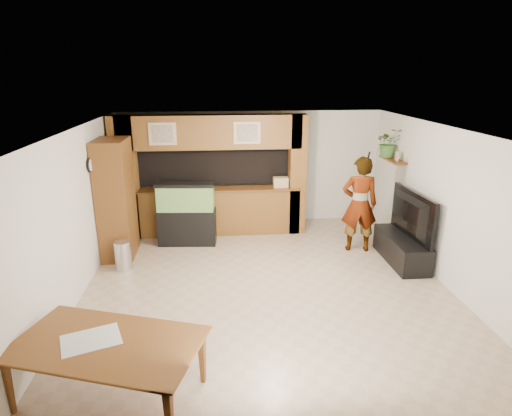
{
  "coord_description": "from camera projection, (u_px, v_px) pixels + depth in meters",
  "views": [
    {
      "loc": [
        -0.75,
        -6.49,
        3.44
      ],
      "look_at": [
        -0.11,
        0.6,
        1.17
      ],
      "focal_mm": 30.0,
      "sensor_mm": 36.0,
      "label": 1
    }
  ],
  "objects": [
    {
      "name": "television",
      "position": [
        405.0,
        215.0,
        7.86
      ],
      "size": [
        0.29,
        1.5,
        0.86
      ],
      "primitive_type": "imported",
      "rotation": [
        0.0,
        0.0,
        1.63
      ],
      "color": "black",
      "rests_on": "tv_stand"
    },
    {
      "name": "trash_can",
      "position": [
        123.0,
        256.0,
        7.72
      ],
      "size": [
        0.29,
        0.29,
        0.54
      ],
      "primitive_type": "cylinder",
      "color": "#B2B2B7",
      "rests_on": "floor"
    },
    {
      "name": "dining_table",
      "position": [
        108.0,
        372.0,
        4.61
      ],
      "size": [
        2.24,
        1.68,
        0.7
      ],
      "primitive_type": "imported",
      "rotation": [
        0.0,
        0.0,
        -0.32
      ],
      "color": "brown",
      "rests_on": "floor"
    },
    {
      "name": "potted_plant",
      "position": [
        389.0,
        143.0,
        8.94
      ],
      "size": [
        0.55,
        0.47,
        0.61
      ],
      "primitive_type": "imported",
      "rotation": [
        0.0,
        0.0,
        -0.0
      ],
      "color": "#3C6E2C",
      "rests_on": "wall_shelf"
    },
    {
      "name": "ceiling",
      "position": [
        267.0,
        130.0,
        6.47
      ],
      "size": [
        6.5,
        6.5,
        0.0
      ],
      "primitive_type": "plane",
      "color": "white",
      "rests_on": "wall_back"
    },
    {
      "name": "wall_left",
      "position": [
        74.0,
        217.0,
        6.61
      ],
      "size": [
        0.0,
        6.5,
        6.5
      ],
      "primitive_type": "plane",
      "rotation": [
        1.57,
        0.0,
        1.57
      ],
      "color": "silver",
      "rests_on": "floor"
    },
    {
      "name": "partition",
      "position": [
        209.0,
        174.0,
        9.29
      ],
      "size": [
        4.2,
        0.99,
        2.6
      ],
      "color": "brown",
      "rests_on": "floor"
    },
    {
      "name": "newspaper_a",
      "position": [
        91.0,
        340.0,
        4.57
      ],
      "size": [
        0.72,
        0.62,
        0.01
      ],
      "primitive_type": "cube",
      "rotation": [
        0.0,
        0.0,
        0.37
      ],
      "color": "silver",
      "rests_on": "dining_table"
    },
    {
      "name": "tv_stand",
      "position": [
        401.0,
        249.0,
        8.06
      ],
      "size": [
        0.55,
        1.49,
        0.5
      ],
      "primitive_type": "cube",
      "color": "black",
      "rests_on": "floor"
    },
    {
      "name": "microphone",
      "position": [
        369.0,
        156.0,
        7.93
      ],
      "size": [
        0.03,
        0.1,
        0.15
      ],
      "primitive_type": "cylinder",
      "rotation": [
        0.44,
        0.0,
        0.0
      ],
      "color": "black",
      "rests_on": "person"
    },
    {
      "name": "pantry_cabinet",
      "position": [
        116.0,
        199.0,
        8.08
      ],
      "size": [
        0.57,
        0.93,
        2.27
      ],
      "primitive_type": "cube",
      "color": "brown",
      "rests_on": "floor"
    },
    {
      "name": "person",
      "position": [
        359.0,
        204.0,
        8.38
      ],
      "size": [
        0.76,
        0.56,
        1.91
      ],
      "primitive_type": "imported",
      "rotation": [
        0.0,
        0.0,
        2.99
      ],
      "color": "tan",
      "rests_on": "floor"
    },
    {
      "name": "counter_box",
      "position": [
        281.0,
        182.0,
        9.29
      ],
      "size": [
        0.32,
        0.22,
        0.21
      ],
      "primitive_type": "cube",
      "rotation": [
        0.0,
        0.0,
        -0.01
      ],
      "color": "tan",
      "rests_on": "partition"
    },
    {
      "name": "floor",
      "position": [
        266.0,
        284.0,
        7.27
      ],
      "size": [
        6.5,
        6.5,
        0.0
      ],
      "primitive_type": "plane",
      "color": "tan",
      "rests_on": "ground"
    },
    {
      "name": "photo_frame",
      "position": [
        397.0,
        156.0,
        8.62
      ],
      "size": [
        0.03,
        0.14,
        0.18
      ],
      "primitive_type": "cube",
      "rotation": [
        0.0,
        0.0,
        -0.05
      ],
      "color": "tan",
      "rests_on": "wall_shelf"
    },
    {
      "name": "wall_shelf",
      "position": [
        393.0,
        160.0,
        8.84
      ],
      "size": [
        0.25,
        0.9,
        0.04
      ],
      "primitive_type": "cube",
      "color": "brown",
      "rests_on": "wall_right"
    },
    {
      "name": "wall_clock",
      "position": [
        90.0,
        165.0,
        7.38
      ],
      "size": [
        0.05,
        0.25,
        0.25
      ],
      "color": "black",
      "rests_on": "wall_left"
    },
    {
      "name": "wall_right",
      "position": [
        445.0,
        206.0,
        7.13
      ],
      "size": [
        0.0,
        6.5,
        6.5
      ],
      "primitive_type": "plane",
      "rotation": [
        1.57,
        0.0,
        -1.57
      ],
      "color": "silver",
      "rests_on": "floor"
    },
    {
      "name": "aquarium",
      "position": [
        187.0,
        214.0,
        8.8
      ],
      "size": [
        1.18,
        0.44,
        1.31
      ],
      "rotation": [
        0.0,
        0.0,
        -0.08
      ],
      "color": "black",
      "rests_on": "floor"
    },
    {
      "name": "wall_back",
      "position": [
        251.0,
        168.0,
        9.95
      ],
      "size": [
        6.0,
        0.0,
        6.0
      ],
      "primitive_type": "plane",
      "rotation": [
        1.57,
        0.0,
        0.0
      ],
      "color": "silver",
      "rests_on": "floor"
    }
  ]
}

